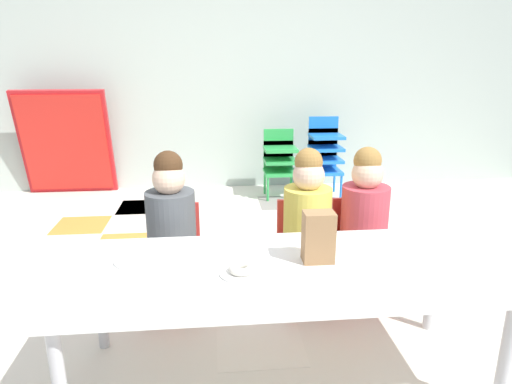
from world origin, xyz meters
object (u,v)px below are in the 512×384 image
Objects in this scene: seated_child_near_camera at (171,219)px; kid_chair_blue_stack at (325,152)px; folded_activity_table at (66,143)px; craft_table at (282,275)px; donut_powdered_on_plate at (242,268)px; seated_child_far_right at (364,213)px; paper_plate_near_edge at (242,273)px; paper_bag_brown at (318,237)px; seated_child_middle_seat at (307,215)px; paper_plate_center_table at (136,261)px; kid_chair_green_stack at (280,158)px.

kid_chair_blue_stack is at bearing 57.63° from seated_child_near_camera.
folded_activity_table is (-2.62, 0.27, 0.08)m from kid_chair_blue_stack.
kid_chair_blue_stack is (0.86, 2.75, -0.05)m from craft_table.
seated_child_far_right is at bearing 42.01° from donut_powdered_on_plate.
folded_activity_table is (-1.26, 2.42, -0.02)m from seated_child_near_camera.
paper_plate_near_edge is (0.33, -0.65, -0.00)m from seated_child_near_camera.
seated_child_far_right reaches higher than paper_bag_brown.
seated_child_middle_seat reaches higher than craft_table.
paper_plate_center_table is (-1.48, -2.65, 0.09)m from kid_chair_blue_stack.
seated_child_middle_seat is 2.25m from kid_chair_blue_stack.
kid_chair_green_stack reaches higher than paper_plate_near_edge.
seated_child_near_camera and seated_child_middle_seat have the same top height.
kid_chair_green_stack is at bearing 85.49° from seated_child_middle_seat.
folded_activity_table is (-1.76, 3.02, 0.04)m from craft_table.
kid_chair_blue_stack is at bearing 75.47° from paper_bag_brown.
donut_powdered_on_plate is at bearing -137.99° from seated_child_far_right.
seated_child_far_right is 1.26m from paper_plate_center_table.
kid_chair_green_stack is 2.87m from donut_powdered_on_plate.
seated_child_far_right reaches higher than paper_plate_center_table.
paper_bag_brown is (0.16, 0.03, 0.15)m from craft_table.
paper_bag_brown reaches higher than craft_table.
seated_child_near_camera is 0.73m from donut_powdered_on_plate.
seated_child_far_right is 3.35m from folded_activity_table.
seated_child_middle_seat is 2.17m from kid_chair_green_stack.
kid_chair_green_stack reaches higher than donut_powdered_on_plate.
craft_table is 3.49m from folded_activity_table.
kid_chair_blue_stack is 2.99m from donut_powdered_on_plate.
seated_child_middle_seat is at bearing 82.84° from paper_bag_brown.
paper_plate_center_table is 0.47m from donut_powdered_on_plate.
seated_child_near_camera is at bearing -62.61° from folded_activity_table.
seated_child_far_right is at bearing -0.00° from seated_child_near_camera.
folded_activity_table is 4.94× the size of paper_bag_brown.
craft_table is 2.00× the size of seated_child_near_camera.
craft_table is 2.29× the size of kid_chair_blue_stack.
kid_chair_blue_stack is (1.37, 2.16, -0.10)m from seated_child_near_camera.
craft_table is 17.40× the size of donut_powdered_on_plate.
craft_table is at bearing -168.35° from paper_bag_brown.
kid_chair_green_stack is at bearing 69.05° from paper_plate_center_table.
paper_bag_brown is at bearing 11.65° from craft_table.
paper_plate_center_table is (-1.16, -0.49, -0.00)m from seated_child_far_right.
seated_child_far_right is 5.10× the size of paper_plate_near_edge.
kid_chair_green_stack is (0.17, 2.16, -0.16)m from seated_child_middle_seat.
kid_chair_blue_stack is 7.60× the size of donut_powdered_on_plate.
kid_chair_green_stack is 3.78× the size of paper_plate_near_edge.
seated_child_middle_seat is at bearing 58.35° from paper_plate_near_edge.
seated_child_middle_seat is at bearing -106.38° from kid_chair_blue_stack.
paper_plate_near_edge is (-1.03, -2.81, 0.09)m from kid_chair_blue_stack.
seated_child_far_right is at bearing 47.15° from craft_table.
seated_child_middle_seat is 0.98m from paper_plate_center_table.
folded_activity_table is 6.04× the size of paper_plate_near_edge.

